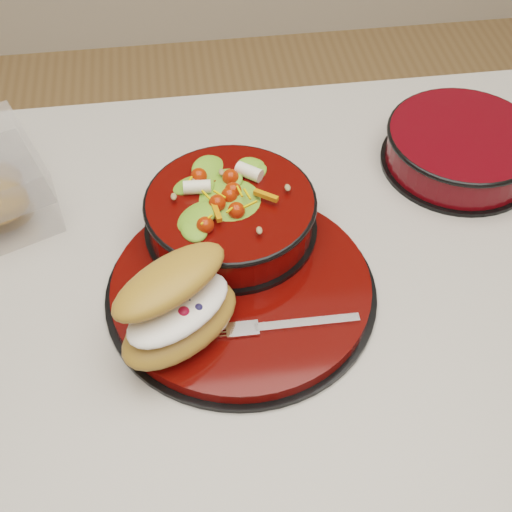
{
  "coord_description": "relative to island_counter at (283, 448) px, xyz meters",
  "views": [
    {
      "loc": [
        -0.12,
        -0.54,
        1.54
      ],
      "look_at": [
        -0.05,
        -0.0,
        0.94
      ],
      "focal_mm": 50.0,
      "sensor_mm": 36.0,
      "label": 1
    }
  ],
  "objects": [
    {
      "name": "extra_bowl",
      "position": [
        0.26,
        0.16,
        0.48
      ],
      "size": [
        0.21,
        0.21,
        0.05
      ],
      "rotation": [
        0.0,
        0.0,
        0.33
      ],
      "color": "black",
      "rests_on": "island_counter"
    },
    {
      "name": "island_counter",
      "position": [
        0.0,
        0.0,
        0.0
      ],
      "size": [
        1.24,
        0.74,
        0.9
      ],
      "color": "white",
      "rests_on": "ground"
    },
    {
      "name": "fork",
      "position": [
        -0.02,
        -0.09,
        0.47
      ],
      "size": [
        0.15,
        0.02,
        0.0
      ],
      "rotation": [
        0.0,
        0.0,
        1.56
      ],
      "color": "silver",
      "rests_on": "dinner_plate"
    },
    {
      "name": "croissant",
      "position": [
        -0.14,
        -0.08,
        0.51
      ],
      "size": [
        0.16,
        0.16,
        0.09
      ],
      "rotation": [
        0.0,
        0.0,
        0.64
      ],
      "color": "#A47532",
      "rests_on": "dinner_plate"
    },
    {
      "name": "salad_bowl",
      "position": [
        -0.07,
        0.06,
        0.5
      ],
      "size": [
        0.21,
        0.21,
        0.09
      ],
      "rotation": [
        0.0,
        0.0,
        -0.16
      ],
      "color": "black",
      "rests_on": "dinner_plate"
    },
    {
      "name": "dinner_plate",
      "position": [
        -0.06,
        -0.02,
        0.46
      ],
      "size": [
        0.31,
        0.31,
        0.02
      ],
      "rotation": [
        0.0,
        0.0,
        -0.08
      ],
      "color": "black",
      "rests_on": "island_counter"
    }
  ]
}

